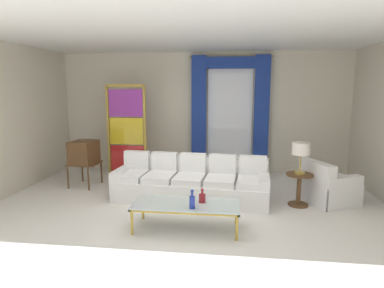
% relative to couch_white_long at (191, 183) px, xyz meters
% --- Properties ---
extents(ground_plane, '(16.00, 16.00, 0.00)m').
position_rel_couch_white_long_xyz_m(ground_plane, '(-0.00, -0.76, -0.31)').
color(ground_plane, white).
extents(wall_rear, '(8.00, 0.12, 3.00)m').
position_rel_couch_white_long_xyz_m(wall_rear, '(-0.00, 2.30, 1.19)').
color(wall_rear, beige).
rests_on(wall_rear, ground).
extents(wall_left, '(0.12, 7.00, 3.00)m').
position_rel_couch_white_long_xyz_m(wall_left, '(-3.66, -0.16, 1.19)').
color(wall_left, beige).
rests_on(wall_left, ground).
extents(ceiling_slab, '(8.00, 7.60, 0.04)m').
position_rel_couch_white_long_xyz_m(ceiling_slab, '(-0.00, 0.04, 2.71)').
color(ceiling_slab, white).
extents(curtained_window, '(2.00, 0.17, 2.70)m').
position_rel_couch_white_long_xyz_m(curtained_window, '(0.69, 2.13, 1.43)').
color(curtained_window, white).
rests_on(curtained_window, ground).
extents(couch_white_long, '(2.97, 1.13, 0.86)m').
position_rel_couch_white_long_xyz_m(couch_white_long, '(0.00, 0.00, 0.00)').
color(couch_white_long, white).
rests_on(couch_white_long, ground).
extents(coffee_table, '(1.59, 0.67, 0.41)m').
position_rel_couch_white_long_xyz_m(coffee_table, '(0.10, -1.40, 0.07)').
color(coffee_table, silver).
rests_on(coffee_table, ground).
extents(bottle_blue_decanter, '(0.10, 0.10, 0.22)m').
position_rel_couch_white_long_xyz_m(bottle_blue_decanter, '(0.33, -1.33, 0.18)').
color(bottle_blue_decanter, maroon).
rests_on(bottle_blue_decanter, coffee_table).
extents(bottle_crystal_tall, '(0.08, 0.08, 0.29)m').
position_rel_couch_white_long_xyz_m(bottle_crystal_tall, '(0.21, -1.61, 0.21)').
color(bottle_crystal_tall, navy).
rests_on(bottle_crystal_tall, coffee_table).
extents(vintage_tv, '(0.62, 0.64, 1.35)m').
position_rel_couch_white_long_xyz_m(vintage_tv, '(-2.41, 0.55, 0.42)').
color(vintage_tv, brown).
rests_on(vintage_tv, ground).
extents(armchair_white, '(1.08, 1.07, 0.80)m').
position_rel_couch_white_long_xyz_m(armchair_white, '(2.53, 0.07, -0.02)').
color(armchair_white, white).
rests_on(armchair_white, ground).
extents(stained_glass_divider, '(0.95, 0.05, 2.20)m').
position_rel_couch_white_long_xyz_m(stained_glass_divider, '(-1.74, 1.44, 0.75)').
color(stained_glass_divider, gold).
rests_on(stained_glass_divider, ground).
extents(peacock_figurine, '(0.44, 0.60, 0.50)m').
position_rel_couch_white_long_xyz_m(peacock_figurine, '(-1.27, 0.99, -0.09)').
color(peacock_figurine, beige).
rests_on(peacock_figurine, ground).
extents(round_side_table, '(0.48, 0.48, 0.59)m').
position_rel_couch_white_long_xyz_m(round_side_table, '(1.99, -0.14, 0.05)').
color(round_side_table, brown).
rests_on(round_side_table, ground).
extents(table_lamp_brass, '(0.32, 0.32, 0.57)m').
position_rel_couch_white_long_xyz_m(table_lamp_brass, '(1.99, -0.14, 0.72)').
color(table_lamp_brass, '#B29338').
rests_on(table_lamp_brass, round_side_table).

